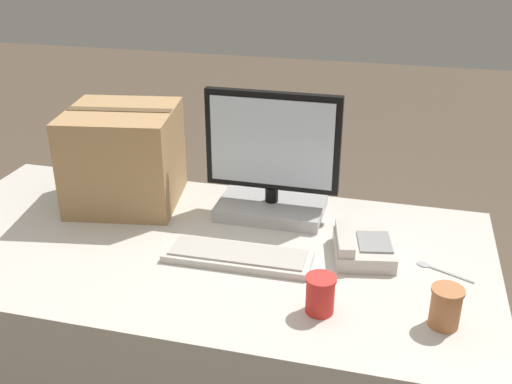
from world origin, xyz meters
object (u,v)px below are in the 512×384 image
at_px(spoon, 435,268).
at_px(cardboard_box, 124,157).
at_px(keyboard, 238,256).
at_px(paper_cup_left, 320,294).
at_px(monitor, 272,171).
at_px(desk_phone, 361,247).
at_px(paper_cup_right, 446,307).

height_order(spoon, cardboard_box, cardboard_box).
bearing_deg(keyboard, spoon, 8.39).
distance_m(paper_cup_left, cardboard_box, 0.91).
height_order(monitor, desk_phone, monitor).
distance_m(paper_cup_left, paper_cup_right, 0.31).
relative_size(paper_cup_left, paper_cup_right, 0.96).
distance_m(monitor, cardboard_box, 0.52).
bearing_deg(monitor, keyboard, -94.74).
height_order(desk_phone, cardboard_box, cardboard_box).
bearing_deg(paper_cup_right, cardboard_box, 156.75).
relative_size(desk_phone, paper_cup_left, 2.28).
bearing_deg(cardboard_box, paper_cup_right, -23.25).
xyz_separation_m(paper_cup_right, spoon, (-0.02, 0.26, -0.05)).
height_order(paper_cup_left, paper_cup_right, paper_cup_right).
bearing_deg(paper_cup_left, monitor, 115.56).
xyz_separation_m(paper_cup_left, paper_cup_right, (0.31, 0.02, 0.00)).
bearing_deg(cardboard_box, paper_cup_left, -32.20).
distance_m(monitor, desk_phone, 0.41).
xyz_separation_m(keyboard, paper_cup_left, (0.27, -0.19, 0.04)).
xyz_separation_m(monitor, desk_phone, (0.32, -0.21, -0.13)).
distance_m(monitor, paper_cup_left, 0.58).
bearing_deg(cardboard_box, keyboard, -30.45).
bearing_deg(spoon, monitor, 1.61).
xyz_separation_m(desk_phone, paper_cup_right, (0.23, -0.28, 0.02)).
height_order(monitor, spoon, monitor).
distance_m(keyboard, spoon, 0.57).
xyz_separation_m(monitor, cardboard_box, (-0.52, -0.03, 0.01)).
height_order(keyboard, cardboard_box, cardboard_box).
bearing_deg(cardboard_box, spoon, -10.61).
relative_size(monitor, paper_cup_right, 4.16).
bearing_deg(monitor, paper_cup_right, -41.74).
relative_size(desk_phone, paper_cup_right, 2.20).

